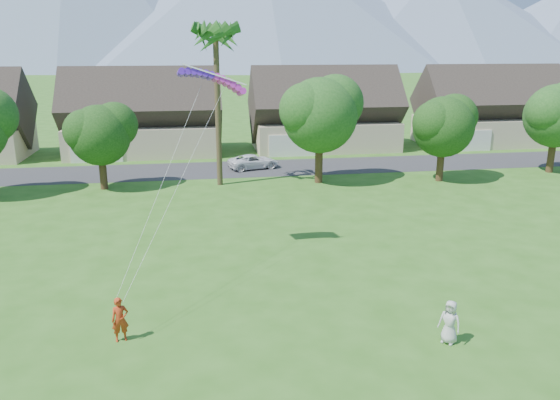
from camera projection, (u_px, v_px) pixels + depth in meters
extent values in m
cube|color=#2D2D30|center=(239.00, 169.00, 49.45)|extent=(90.00, 7.00, 0.01)
imported|color=#B13414|center=(120.00, 320.00, 20.48)|extent=(0.72, 0.56, 1.74)
imported|color=beige|center=(450.00, 322.00, 20.35)|extent=(0.96, 0.97, 1.70)
imported|color=silver|center=(254.00, 162.00, 49.48)|extent=(4.99, 3.27, 1.28)
cone|color=slate|center=(261.00, 2.00, 260.25)|extent=(240.00, 240.00, 62.00)
cone|color=slate|center=(438.00, 16.00, 275.25)|extent=(200.00, 200.00, 50.00)
cube|color=beige|center=(145.00, 139.00, 56.27)|extent=(15.00, 8.00, 3.00)
cube|color=#382D28|center=(142.00, 107.00, 55.37)|extent=(15.75, 8.15, 8.15)
cube|color=silver|center=(96.00, 151.00, 51.89)|extent=(4.80, 0.12, 2.20)
cube|color=beige|center=(324.00, 134.00, 59.09)|extent=(15.00, 8.00, 3.00)
cube|color=#382D28|center=(325.00, 104.00, 58.19)|extent=(15.75, 8.15, 8.15)
cube|color=silver|center=(293.00, 146.00, 54.71)|extent=(4.80, 0.12, 2.20)
cube|color=beige|center=(487.00, 130.00, 61.91)|extent=(15.00, 8.00, 3.00)
cube|color=#382D28|center=(490.00, 101.00, 61.01)|extent=(15.75, 8.15, 8.15)
cube|color=silver|center=(470.00, 141.00, 57.53)|extent=(4.80, 0.12, 2.20)
cylinder|color=#47301C|center=(103.00, 175.00, 42.30)|extent=(0.56, 0.56, 2.18)
sphere|color=#214916|center=(100.00, 135.00, 41.44)|extent=(4.62, 4.62, 4.62)
cylinder|color=#47301C|center=(319.00, 165.00, 44.26)|extent=(0.62, 0.62, 2.82)
sphere|color=#214916|center=(320.00, 115.00, 43.15)|extent=(5.98, 5.98, 5.98)
cylinder|color=#47301C|center=(440.00, 167.00, 44.86)|extent=(0.58, 0.58, 2.30)
sphere|color=#214916|center=(443.00, 127.00, 43.96)|extent=(4.90, 4.90, 4.90)
cylinder|color=#47301C|center=(551.00, 158.00, 47.89)|extent=(0.60, 0.60, 2.56)
sphere|color=#214916|center=(557.00, 116.00, 46.88)|extent=(5.44, 5.44, 5.44)
cylinder|color=#4C3D26|center=(218.00, 110.00, 42.29)|extent=(0.44, 0.44, 12.00)
sphere|color=#286021|center=(215.00, 24.00, 40.57)|extent=(3.00, 3.00, 3.00)
cube|color=#5A1CD5|center=(196.00, 77.00, 26.85)|extent=(1.72, 1.07, 0.50)
cube|color=#D728C0|center=(230.00, 77.00, 27.10)|extent=(1.72, 1.07, 0.50)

